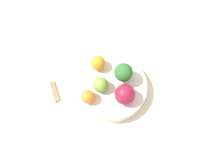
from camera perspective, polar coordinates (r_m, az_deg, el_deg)
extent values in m
plane|color=gray|center=(0.74, 0.00, -2.18)|extent=(6.00, 6.00, 0.00)
cube|color=beige|center=(0.74, 0.00, -1.89)|extent=(1.20, 1.20, 0.02)
cylinder|color=silver|center=(0.71, 0.00, -0.98)|extent=(0.22, 0.22, 0.04)
cylinder|color=#99C17A|center=(0.69, 2.90, 1.83)|extent=(0.02, 0.02, 0.02)
sphere|color=#2D6B28|center=(0.66, 3.03, 3.05)|extent=(0.06, 0.06, 0.06)
sphere|color=maroon|center=(0.65, 3.38, -2.68)|extent=(0.06, 0.06, 0.06)
sphere|color=olive|center=(0.66, -2.97, -0.19)|extent=(0.05, 0.05, 0.05)
sphere|color=orange|center=(0.66, -6.29, -3.34)|extent=(0.04, 0.04, 0.04)
sphere|color=orange|center=(0.70, -3.69, 5.51)|extent=(0.05, 0.05, 0.05)
cube|color=olive|center=(0.75, -14.73, -1.92)|extent=(0.05, 0.07, 0.01)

